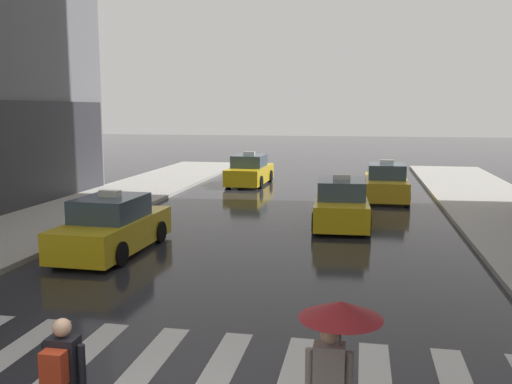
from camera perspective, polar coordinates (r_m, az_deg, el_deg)
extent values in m
cube|color=silver|center=(10.72, -23.26, -14.58)|extent=(0.50, 2.80, 0.01)
cube|color=silver|center=(10.13, -17.40, -15.64)|extent=(0.50, 2.80, 0.01)
cube|color=silver|center=(9.66, -10.83, -16.63)|extent=(0.50, 2.80, 0.01)
cube|color=silver|center=(9.31, -3.61, -17.48)|extent=(0.50, 2.80, 0.01)
cube|color=silver|center=(9.12, 4.10, -18.08)|extent=(0.50, 2.80, 0.01)
cube|color=silver|center=(9.08, 12.05, -18.39)|extent=(0.50, 2.80, 0.01)
cube|color=yellow|center=(16.56, -14.37, -4.04)|extent=(1.94, 4.55, 0.84)
cube|color=#384C5B|center=(16.34, -14.62, -1.58)|extent=(1.66, 2.15, 0.64)
cube|color=silver|center=(16.27, -14.67, -0.16)|extent=(0.61, 0.26, 0.18)
cylinder|color=black|center=(18.17, -14.84, -3.71)|extent=(0.24, 0.67, 0.66)
cylinder|color=black|center=(17.46, -9.83, -4.04)|extent=(0.24, 0.67, 0.66)
cylinder|color=black|center=(15.89, -19.31, -5.65)|extent=(0.24, 0.67, 0.66)
cylinder|color=black|center=(15.07, -13.73, -6.16)|extent=(0.24, 0.67, 0.66)
cube|color=#F2EAB2|center=(18.82, -12.98, -2.37)|extent=(0.20, 0.05, 0.14)
cube|color=#F2EAB2|center=(18.32, -9.41, -2.56)|extent=(0.20, 0.05, 0.14)
cube|color=yellow|center=(20.01, 8.64, -1.73)|extent=(2.02, 4.58, 0.84)
cube|color=#384C5B|center=(19.80, 8.69, 0.32)|extent=(1.70, 2.18, 0.64)
cube|color=silver|center=(19.74, 8.72, 1.50)|extent=(0.61, 0.27, 0.18)
cylinder|color=black|center=(21.39, 6.30, -1.66)|extent=(0.25, 0.67, 0.66)
cylinder|color=black|center=(21.41, 10.88, -1.75)|extent=(0.25, 0.67, 0.66)
cylinder|color=black|center=(18.74, 6.05, -3.10)|extent=(0.25, 0.67, 0.66)
cylinder|color=black|center=(18.76, 11.28, -3.20)|extent=(0.25, 0.67, 0.66)
cube|color=#F2EAB2|center=(22.24, 6.96, -0.56)|extent=(0.20, 0.05, 0.14)
cube|color=#F2EAB2|center=(22.26, 10.21, -0.63)|extent=(0.20, 0.05, 0.14)
cube|color=gold|center=(26.08, 13.09, 0.51)|extent=(1.84, 4.52, 0.84)
cube|color=#384C5B|center=(25.89, 13.15, 2.11)|extent=(1.62, 2.11, 0.64)
cube|color=silver|center=(25.85, 13.18, 3.01)|extent=(0.60, 0.25, 0.18)
cylinder|color=black|center=(27.42, 11.16, 0.47)|extent=(0.23, 0.66, 0.66)
cylinder|color=black|center=(27.50, 14.72, 0.37)|extent=(0.23, 0.66, 0.66)
cylinder|color=black|center=(24.75, 11.24, -0.39)|extent=(0.23, 0.66, 0.66)
cylinder|color=black|center=(24.84, 15.18, -0.49)|extent=(0.23, 0.66, 0.66)
cube|color=#F2EAB2|center=(28.30, 11.60, 1.26)|extent=(0.20, 0.04, 0.14)
cube|color=#F2EAB2|center=(28.36, 14.15, 1.19)|extent=(0.20, 0.04, 0.14)
cube|color=yellow|center=(30.29, -0.64, 1.82)|extent=(1.92, 4.55, 0.84)
cube|color=#384C5B|center=(30.12, -0.68, 3.19)|extent=(1.65, 2.14, 0.64)
cube|color=silver|center=(30.08, -0.69, 3.97)|extent=(0.61, 0.26, 0.18)
cylinder|color=black|center=(31.82, -1.60, 1.72)|extent=(0.24, 0.67, 0.66)
cylinder|color=black|center=(31.46, 1.43, 1.64)|extent=(0.24, 0.67, 0.66)
cylinder|color=black|center=(29.22, -2.86, 1.11)|extent=(0.24, 0.67, 0.66)
cylinder|color=black|center=(28.83, 0.42, 1.02)|extent=(0.24, 0.67, 0.66)
cube|color=#F2EAB2|center=(32.63, -0.83, 2.37)|extent=(0.20, 0.05, 0.14)
cube|color=#F2EAB2|center=(32.36, 1.35, 2.32)|extent=(0.20, 0.05, 0.14)
cube|color=gray|center=(6.78, 7.45, -17.46)|extent=(0.36, 0.24, 0.60)
sphere|color=tan|center=(6.61, 7.52, -14.18)|extent=(0.22, 0.22, 0.22)
cylinder|color=gray|center=(6.82, 5.41, -17.74)|extent=(0.09, 0.09, 0.55)
cylinder|color=gray|center=(6.80, 9.47, -17.91)|extent=(0.09, 0.09, 0.55)
cylinder|color=#4C4C4C|center=(6.65, 8.57, -15.17)|extent=(0.02, 0.02, 1.00)
cone|color=maroon|center=(6.49, 8.65, -11.77)|extent=(0.96, 0.96, 0.20)
cube|color=black|center=(7.27, -19.00, -16.01)|extent=(0.36, 0.24, 0.60)
sphere|color=tan|center=(7.11, -19.17, -12.92)|extent=(0.22, 0.22, 0.22)
cylinder|color=black|center=(7.40, -20.60, -16.07)|extent=(0.09, 0.09, 0.55)
cylinder|color=black|center=(7.19, -17.32, -16.67)|extent=(0.09, 0.09, 0.55)
cube|color=#B23319|center=(7.09, -19.93, -16.53)|extent=(0.28, 0.18, 0.40)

